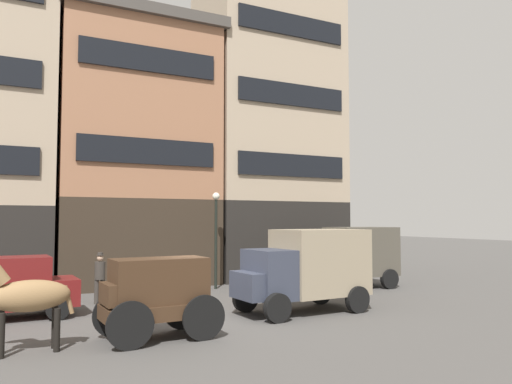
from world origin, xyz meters
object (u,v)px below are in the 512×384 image
Objects in this scene: delivery_truck_far at (350,255)px; cargo_wagon at (157,292)px; draft_horse at (25,295)px; pedestrian_officer at (100,276)px; streetlamp_curbside at (216,226)px; delivery_truck_near at (305,267)px; sedan_dark at (12,288)px.

cargo_wagon is at bearing -151.96° from delivery_truck_far.
cargo_wagon is 2.95m from draft_horse.
pedestrian_officer is at bearing 176.57° from delivery_truck_far.
delivery_truck_far is at bearing -3.43° from pedestrian_officer.
delivery_truck_far is 5.95m from streetlamp_curbside.
delivery_truck_near is at bearing 15.31° from cargo_wagon.
delivery_truck_far is at bearing 22.31° from draft_horse.
cargo_wagon is 0.69× the size of delivery_truck_far.
draft_horse is (-2.95, -0.00, 0.12)m from cargo_wagon.
cargo_wagon is 1.27× the size of draft_horse.
delivery_truck_near is 6.06m from delivery_truck_far.
delivery_truck_near is 1.08× the size of streetlamp_curbside.
draft_horse is 0.54× the size of delivery_truck_far.
delivery_truck_far is 10.39m from pedestrian_officer.
delivery_truck_far is 2.42× the size of pedestrian_officer.
streetlamp_curbside is at bearing 156.59° from delivery_truck_far.
sedan_dark is at bearing 93.79° from draft_horse.
cargo_wagon is 11.19m from delivery_truck_far.
cargo_wagon is 5.90m from pedestrian_officer.
delivery_truck_far is at bearing 4.29° from sedan_dark.
sedan_dark is at bearing -157.00° from streetlamp_curbside.
delivery_truck_far reaches higher than sedan_dark.
pedestrian_officer is (2.74, 1.61, 0.07)m from sedan_dark.
delivery_truck_far reaches higher than pedestrian_officer.
streetlamp_curbside is (-0.65, 6.15, 1.25)m from delivery_truck_near.
cargo_wagon is 0.79× the size of sedan_dark.
cargo_wagon is at bearing -120.89° from streetlamp_curbside.
cargo_wagon reaches higher than sedan_dark.
delivery_truck_far is at bearing 28.04° from cargo_wagon.
delivery_truck_near is 1.02× the size of delivery_truck_far.
sedan_dark is (-13.11, -0.98, -0.51)m from delivery_truck_far.
delivery_truck_near is at bearing -83.94° from streetlamp_curbside.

